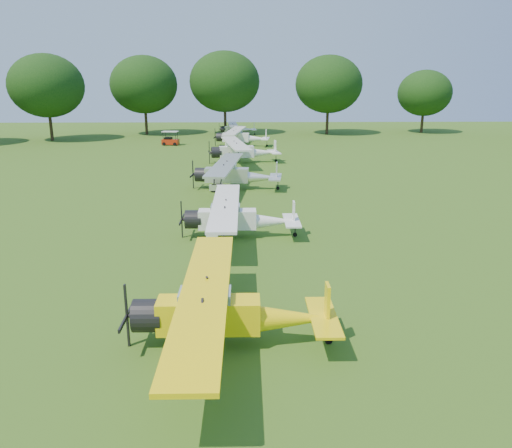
# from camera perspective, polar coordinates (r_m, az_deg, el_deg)

# --- Properties ---
(ground) EXTENTS (160.00, 160.00, 0.00)m
(ground) POSITION_cam_1_polar(r_m,az_deg,el_deg) (26.36, -3.01, -2.67)
(ground) COLOR #335214
(ground) RESTS_ON ground
(tree_belt) EXTENTS (137.36, 130.27, 14.52)m
(tree_belt) POSITION_cam_1_polar(r_m,az_deg,el_deg) (25.26, 5.13, 15.03)
(tree_belt) COLOR black
(tree_belt) RESTS_ON ground
(aircraft_2) EXTENTS (7.00, 11.12, 2.20)m
(aircraft_2) POSITION_cam_1_polar(r_m,az_deg,el_deg) (16.55, -3.60, -9.74)
(aircraft_2) COLOR yellow
(aircraft_2) RESTS_ON ground
(aircraft_3) EXTENTS (6.65, 10.56, 2.09)m
(aircraft_3) POSITION_cam_1_polar(r_m,az_deg,el_deg) (27.69, -2.26, 0.92)
(aircraft_3) COLOR white
(aircraft_3) RESTS_ON ground
(aircraft_4) EXTENTS (7.27, 11.57, 2.27)m
(aircraft_4) POSITION_cam_1_polar(r_m,az_deg,el_deg) (40.13, -2.59, 5.87)
(aircraft_4) COLOR silver
(aircraft_4) RESTS_ON ground
(aircraft_5) EXTENTS (7.58, 12.01, 2.36)m
(aircraft_5) POSITION_cam_1_polar(r_m,az_deg,el_deg) (53.09, -1.64, 8.47)
(aircraft_5) COLOR white
(aircraft_5) RESTS_ON ground
(aircraft_6) EXTENTS (7.31, 11.61, 2.28)m
(aircraft_6) POSITION_cam_1_polar(r_m,az_deg,el_deg) (66.77, -1.86, 10.02)
(aircraft_6) COLOR white
(aircraft_6) RESTS_ON ground
(aircraft_7) EXTENTS (5.95, 9.48, 1.87)m
(aircraft_7) POSITION_cam_1_polar(r_m,az_deg,el_deg) (80.61, -2.26, 10.91)
(aircraft_7) COLOR silver
(aircraft_7) RESTS_ON ground
(golf_cart) EXTENTS (2.32, 1.61, 1.84)m
(golf_cart) POSITION_cam_1_polar(r_m,az_deg,el_deg) (68.84, -9.79, 9.39)
(golf_cart) COLOR #B5280C
(golf_cart) RESTS_ON ground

